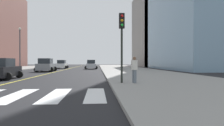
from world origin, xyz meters
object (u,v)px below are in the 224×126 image
(car_gray_nearest, at_px, (46,65))
(car_black_fourth, at_px, (2,69))
(street_lamp, at_px, (20,45))
(car_silver_second, at_px, (91,65))
(pedestrian_waiting_east, at_px, (134,68))
(traffic_light_near_corner, at_px, (122,34))
(car_white_third, at_px, (62,65))

(car_gray_nearest, xyz_separation_m, car_black_fourth, (-0.30, -13.29, -0.10))
(car_black_fourth, xyz_separation_m, street_lamp, (-6.08, 19.45, 3.87))
(car_silver_second, height_order, pedestrian_waiting_east, car_silver_second)
(car_gray_nearest, height_order, street_lamp, street_lamp)
(car_gray_nearest, bearing_deg, traffic_light_near_corner, -63.45)
(car_black_fourth, relative_size, traffic_light_near_corner, 0.91)
(car_white_third, height_order, car_black_fourth, car_white_third)
(car_gray_nearest, relative_size, street_lamp, 0.60)
(car_silver_second, xyz_separation_m, car_black_fourth, (-7.04, -23.54, -0.04))
(traffic_light_near_corner, bearing_deg, car_silver_second, -84.06)
(car_gray_nearest, distance_m, street_lamp, 9.64)
(car_silver_second, distance_m, car_black_fourth, 24.57)
(pedestrian_waiting_east, bearing_deg, traffic_light_near_corner, 61.48)
(car_gray_nearest, xyz_separation_m, car_white_third, (-0.04, 13.73, -0.06))
(car_gray_nearest, height_order, car_silver_second, car_gray_nearest)
(car_silver_second, relative_size, traffic_light_near_corner, 0.96)
(car_silver_second, xyz_separation_m, car_white_third, (-6.78, 3.48, -0.01))
(car_gray_nearest, bearing_deg, pedestrian_waiting_east, -61.73)
(pedestrian_waiting_east, bearing_deg, car_silver_second, -8.56)
(car_silver_second, bearing_deg, car_white_third, -29.47)
(traffic_light_near_corner, distance_m, pedestrian_waiting_east, 2.45)
(car_silver_second, distance_m, pedestrian_waiting_east, 28.88)
(car_gray_nearest, xyz_separation_m, street_lamp, (-6.38, 6.17, 3.77))
(car_black_fourth, distance_m, street_lamp, 20.75)
(traffic_light_near_corner, bearing_deg, car_gray_nearest, -61.94)
(car_black_fourth, height_order, traffic_light_near_corner, traffic_light_near_corner)
(pedestrian_waiting_east, bearing_deg, car_black_fourth, 48.70)
(car_black_fourth, bearing_deg, car_silver_second, 71.20)
(car_silver_second, distance_m, car_white_third, 7.62)
(car_silver_second, bearing_deg, pedestrian_waiting_east, 95.20)
(car_gray_nearest, height_order, car_black_fourth, car_gray_nearest)
(car_silver_second, distance_m, street_lamp, 14.26)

